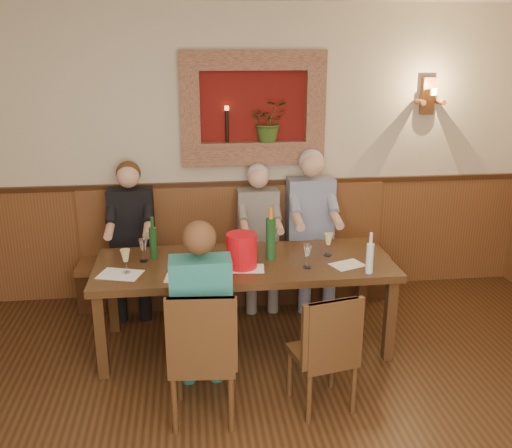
{
  "coord_description": "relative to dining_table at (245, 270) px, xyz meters",
  "views": [
    {
      "loc": [
        -0.42,
        -2.44,
        2.45
      ],
      "look_at": [
        0.1,
        1.9,
        1.05
      ],
      "focal_mm": 40.0,
      "sensor_mm": 36.0,
      "label": 1
    }
  ],
  "objects": [
    {
      "name": "wine_glass_2",
      "position": [
        -0.29,
        0.08,
        0.17
      ],
      "size": [
        0.08,
        0.08,
        0.19
      ],
      "primitive_type": null,
      "color": "white",
      "rests_on": "dining_table"
    },
    {
      "name": "person_bench_right",
      "position": [
        0.74,
        0.84,
        -0.06
      ],
      "size": [
        0.45,
        0.55,
        1.49
      ],
      "color": "navy",
      "rests_on": "ground"
    },
    {
      "name": "wine_glass_4",
      "position": [
        0.48,
        -0.19,
        0.17
      ],
      "size": [
        0.08,
        0.08,
        0.19
      ],
      "primitive_type": null,
      "color": "white",
      "rests_on": "dining_table"
    },
    {
      "name": "spittoon_bucket",
      "position": [
        -0.03,
        -0.12,
        0.21
      ],
      "size": [
        0.29,
        0.29,
        0.28
      ],
      "primitive_type": "cylinder",
      "rotation": [
        0.0,
        0.0,
        0.21
      ],
      "color": "red",
      "rests_on": "dining_table"
    },
    {
      "name": "wine_glass_1",
      "position": [
        -0.81,
        0.1,
        0.17
      ],
      "size": [
        0.08,
        0.08,
        0.19
      ],
      "primitive_type": null,
      "color": "white",
      "rests_on": "dining_table"
    },
    {
      "name": "person_bench_mid",
      "position": [
        0.22,
        0.84,
        -0.12
      ],
      "size": [
        0.39,
        0.48,
        1.36
      ],
      "color": "#56514F",
      "rests_on": "ground"
    },
    {
      "name": "tasting_sheet_c",
      "position": [
        0.81,
        -0.17,
        0.08
      ],
      "size": [
        0.3,
        0.26,
        0.0
      ],
      "primitive_type": "cube",
      "rotation": [
        0.0,
        0.0,
        0.37
      ],
      "color": "white",
      "rests_on": "dining_table"
    },
    {
      "name": "tasting_sheet_a",
      "position": [
        -0.97,
        -0.16,
        0.08
      ],
      "size": [
        0.37,
        0.31,
        0.0
      ],
      "primitive_type": "cube",
      "rotation": [
        0.0,
        0.0,
        -0.3
      ],
      "color": "white",
      "rests_on": "dining_table"
    },
    {
      "name": "wine_bottle_green_b",
      "position": [
        -0.73,
        0.17,
        0.22
      ],
      "size": [
        0.07,
        0.07,
        0.35
      ],
      "rotation": [
        0.0,
        0.0,
        0.05
      ],
      "color": "#19471E",
      "rests_on": "dining_table"
    },
    {
      "name": "wine_glass_0",
      "position": [
        0.23,
        0.07,
        0.17
      ],
      "size": [
        0.08,
        0.08,
        0.19
      ],
      "primitive_type": null,
      "color": "#D1C87C",
      "rests_on": "dining_table"
    },
    {
      "name": "wainscoting",
      "position": [
        0.0,
        -1.85,
        -0.09
      ],
      "size": [
        6.02,
        6.02,
        1.15
      ],
      "color": "brown",
      "rests_on": "ground"
    },
    {
      "name": "chair_near_right",
      "position": [
        0.45,
        -0.93,
        -0.42
      ],
      "size": [
        0.46,
        0.46,
        0.88
      ],
      "rotation": [
        0.0,
        0.0,
        0.22
      ],
      "color": "black",
      "rests_on": "ground"
    },
    {
      "name": "dining_table",
      "position": [
        0.0,
        0.0,
        0.0
      ],
      "size": [
        2.4,
        0.9,
        0.75
      ],
      "color": "black",
      "rests_on": "ground"
    },
    {
      "name": "bench",
      "position": [
        0.0,
        0.94,
        -0.35
      ],
      "size": [
        3.0,
        0.45,
        1.11
      ],
      "color": "#381E0F",
      "rests_on": "ground"
    },
    {
      "name": "tasting_sheet_b",
      "position": [
        0.0,
        -0.15,
        0.08
      ],
      "size": [
        0.29,
        0.22,
        0.0
      ],
      "primitive_type": "cube",
      "rotation": [
        0.0,
        0.0,
        -0.11
      ],
      "color": "white",
      "rests_on": "dining_table"
    },
    {
      "name": "room_shell",
      "position": [
        0.0,
        -1.85,
        1.21
      ],
      "size": [
        6.04,
        6.04,
        2.82
      ],
      "color": "beige",
      "rests_on": "ground"
    },
    {
      "name": "wine_glass_3",
      "position": [
        -0.18,
        -0.35,
        0.17
      ],
      "size": [
        0.08,
        0.08,
        0.19
      ],
      "primitive_type": null,
      "color": "#D1C87C",
      "rests_on": "dining_table"
    },
    {
      "name": "wine_bottle_green_a",
      "position": [
        0.22,
        0.04,
        0.26
      ],
      "size": [
        0.08,
        0.08,
        0.44
      ],
      "rotation": [
        0.0,
        0.0,
        0.05
      ],
      "color": "#19471E",
      "rests_on": "dining_table"
    },
    {
      "name": "wine_glass_7",
      "position": [
        0.7,
        0.06,
        0.17
      ],
      "size": [
        0.08,
        0.08,
        0.19
      ],
      "primitive_type": null,
      "color": "#D1C87C",
      "rests_on": "dining_table"
    },
    {
      "name": "wine_glass_6",
      "position": [
        -0.93,
        -0.13,
        0.17
      ],
      "size": [
        0.08,
        0.08,
        0.19
      ],
      "primitive_type": null,
      "color": "#D1C87C",
      "rests_on": "dining_table"
    },
    {
      "name": "wall_niche",
      "position": [
        0.24,
        1.09,
        1.13
      ],
      "size": [
        1.36,
        0.3,
        1.06
      ],
      "color": "#63110E",
      "rests_on": "ground"
    },
    {
      "name": "chair_near_left",
      "position": [
        -0.37,
        -0.95,
        -0.39
      ],
      "size": [
        0.46,
        0.46,
        0.97
      ],
      "rotation": [
        0.0,
        0.0,
        -0.08
      ],
      "color": "black",
      "rests_on": "ground"
    },
    {
      "name": "tasting_sheet_d",
      "position": [
        -0.5,
        -0.28,
        0.08
      ],
      "size": [
        0.28,
        0.22,
        0.0
      ],
      "primitive_type": "cube",
      "rotation": [
        0.0,
        0.0,
        -0.12
      ],
      "color": "white",
      "rests_on": "dining_table"
    },
    {
      "name": "person_bench_left",
      "position": [
        -0.98,
        0.84,
        -0.09
      ],
      "size": [
        0.41,
        0.51,
        1.41
      ],
      "color": "black",
      "rests_on": "ground"
    },
    {
      "name": "water_bottle",
      "position": [
        0.93,
        -0.35,
        0.2
      ],
      "size": [
        0.07,
        0.07,
        0.33
      ],
      "rotation": [
        0.0,
        0.0,
        0.28
      ],
      "color": "silver",
      "rests_on": "dining_table"
    },
    {
      "name": "person_chair_front",
      "position": [
        -0.37,
        -0.78,
        -0.11
      ],
      "size": [
        0.4,
        0.49,
        1.38
      ],
      "color": "#1B4D5F",
      "rests_on": "ground"
    },
    {
      "name": "wall_sconce",
      "position": [
        1.9,
        1.08,
        1.27
      ],
      "size": [
        0.25,
        0.2,
        0.35
      ],
      "color": "brown",
      "rests_on": "ground"
    },
    {
      "name": "wine_glass_5",
      "position": [
        -0.0,
        -0.17,
        0.17
      ],
      "size": [
        0.08,
        0.08,
        0.19
      ],
      "primitive_type": null,
      "color": "#D1C87C",
      "rests_on": "dining_table"
    }
  ]
}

